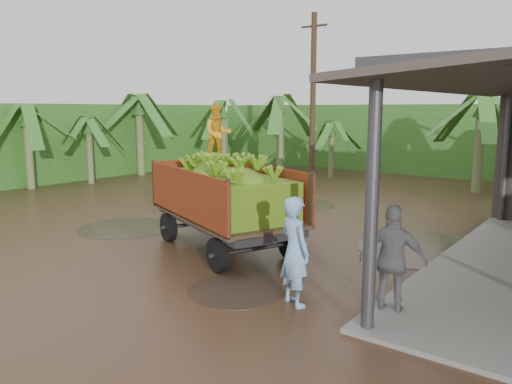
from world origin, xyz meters
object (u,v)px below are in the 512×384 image
(man_grey, at_px, (393,260))
(utility_pole, at_px, (313,101))
(man_blue, at_px, (295,251))
(banana_trailer, at_px, (225,196))

(man_grey, xyz_separation_m, utility_pole, (-8.09, 10.94, 2.78))
(utility_pole, bearing_deg, man_blue, -60.36)
(man_blue, xyz_separation_m, man_grey, (1.51, 0.62, -0.03))
(man_blue, bearing_deg, banana_trailer, -7.70)
(banana_trailer, xyz_separation_m, utility_pole, (-3.34, 9.64, 2.39))
(banana_trailer, xyz_separation_m, man_grey, (4.75, -1.30, -0.39))
(banana_trailer, bearing_deg, utility_pole, 131.33)
(banana_trailer, height_order, utility_pole, utility_pole)
(banana_trailer, bearing_deg, man_grey, 6.88)
(man_grey, bearing_deg, utility_pole, -68.42)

